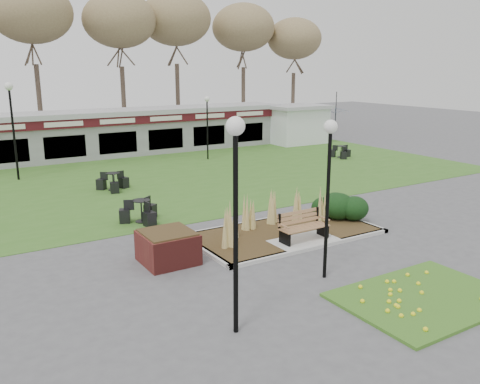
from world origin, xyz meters
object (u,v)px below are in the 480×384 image
lamp_post_near_left (236,179)px  lamp_post_far_left (11,109)px  brick_planter (168,247)px  park_bench (303,226)px  bistro_set_a (142,215)px  bistro_set_d (341,154)px  service_hut (296,124)px  food_pavilion (110,133)px  patio_umbrella (335,120)px  lamp_post_near_right (329,165)px  lamp_post_far_right (207,114)px  bistro_set_c (113,184)px

lamp_post_near_left → lamp_post_far_left: lamp_post_far_left is taller
brick_planter → park_bench: bearing=-9.7°
bistro_set_a → bistro_set_d: bistro_set_a is taller
brick_planter → lamp_post_near_left: (-0.40, -4.50, 2.92)m
bistro_set_a → brick_planter: bearing=-100.5°
park_bench → service_hut: service_hut is taller
brick_planter → service_hut: bearing=43.5°
food_pavilion → patio_umbrella: bearing=-12.1°
lamp_post_near_right → lamp_post_far_right: 18.56m
bistro_set_d → patio_umbrella: patio_umbrella is taller
park_bench → patio_umbrella: (16.00, 16.27, 1.11)m
lamp_post_far_left → bistro_set_a: 10.98m
brick_planter → patio_umbrella: 25.66m
park_bench → lamp_post_far_right: 15.95m
service_hut → lamp_post_far_left: bearing=-172.1°
food_pavilion → lamp_post_near_left: bearing=-101.6°
bistro_set_d → food_pavilion: bearing=144.7°
service_hut → patio_umbrella: 2.91m
food_pavilion → service_hut: food_pavilion is taller
food_pavilion → lamp_post_near_right: (-1.21, -22.22, 1.65)m
brick_planter → bistro_set_d: 19.46m
service_hut → bistro_set_d: 6.80m
food_pavilion → lamp_post_near_right: bearing=-93.1°
brick_planter → lamp_post_near_left: bearing=-95.0°
lamp_post_far_right → service_hut: bearing=16.5°
brick_planter → bistro_set_c: (1.45, 9.53, -0.18)m
bistro_set_d → lamp_post_near_left: bearing=-138.3°
park_bench → lamp_post_far_left: bearing=112.9°
brick_planter → service_hut: service_hut is taller
service_hut → lamp_post_far_left: (-19.83, -2.73, 2.09)m
park_bench → bistro_set_a: bearing=126.7°
service_hut → lamp_post_near_right: (-14.71, -20.26, 1.68)m
bistro_set_c → brick_planter: bearing=-98.7°
service_hut → lamp_post_far_right: lamp_post_far_right is taller
bistro_set_c → patio_umbrella: size_ratio=0.56×
brick_planter → lamp_post_far_right: (9.00, 14.36, 2.33)m
brick_planter → patio_umbrella: patio_umbrella is taller
lamp_post_near_left → lamp_post_far_right: 21.08m
lamp_post_near_left → service_hut: bearing=49.6°
lamp_post_far_right → brick_planter: bearing=-122.1°
lamp_post_near_left → bistro_set_c: (1.85, 14.03, -3.10)m
park_bench → bistro_set_d: (12.00, 11.22, -0.32)m
food_pavilion → lamp_post_far_left: lamp_post_far_left is taller
lamp_post_far_left → lamp_post_near_left: bearing=-85.3°
lamp_post_near_right → lamp_post_far_left: size_ratio=0.88×
bistro_set_d → park_bench: bearing=-136.9°
lamp_post_near_left → patio_umbrella: lamp_post_near_left is taller
lamp_post_near_left → patio_umbrella: bearing=43.9°
bistro_set_c → lamp_post_near_left: bearing=-97.5°
lamp_post_far_left → service_hut: bearing=7.9°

